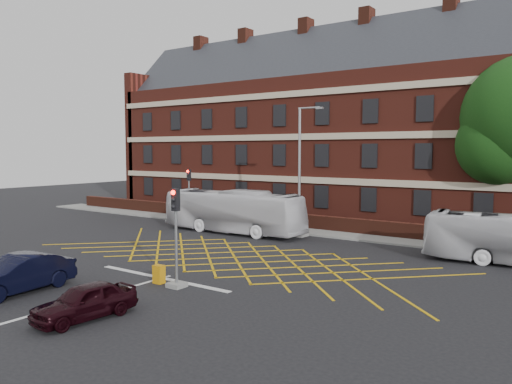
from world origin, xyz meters
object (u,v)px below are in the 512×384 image
Objects in this scene: traffic_light_near at (176,247)px; car_navy at (17,274)px; utility_cabinet at (159,274)px; traffic_light_far at (189,199)px; street_lamp at (300,193)px; car_maroon at (85,301)px; bus_left at (233,211)px; direction_signs at (177,202)px.

car_navy is at bearing -137.28° from traffic_light_near.
traffic_light_near is 5.23× the size of utility_cabinet.
traffic_light_far is 12.24m from street_lamp.
traffic_light_far is 5.23× the size of utility_cabinet.
street_lamp is (-2.34, 18.94, 2.38)m from car_maroon.
traffic_light_far is (-7.30, 3.30, 0.23)m from bus_left.
traffic_light_far is (-14.13, 16.02, 0.00)m from traffic_light_near.
street_lamp is 3.99× the size of direction_signs.
utility_cabinet is at bearing 179.62° from traffic_light_near.
traffic_light_near is 22.16m from direction_signs.
bus_left is 5.01× the size of direction_signs.
street_lamp is at bearing 76.91° from car_navy.
bus_left is 1.26× the size of street_lamp.
traffic_light_far reaches higher than car_navy.
car_navy is 1.28× the size of car_maroon.
car_navy is 22.50m from traffic_light_far.
car_maroon is at bearing -52.78° from direction_signs.
car_maroon is 1.68× the size of direction_signs.
traffic_light_near reaches higher than car_navy.
bus_left is 5.16m from street_lamp.
bus_left is at bearing -163.28° from street_lamp.
street_lamp reaches higher than direction_signs.
direction_signs is (-15.46, 15.87, -0.39)m from traffic_light_near.
car_navy reaches higher than car_maroon.
street_lamp reaches higher than traffic_light_far.
direction_signs is (-15.70, 20.67, 0.75)m from car_maroon.
car_navy reaches higher than utility_cabinet.
car_navy is 2.15× the size of direction_signs.
traffic_light_near is 1.00× the size of traffic_light_far.
traffic_light_near is (-0.24, 4.80, 1.13)m from car_maroon.
traffic_light_near reaches higher than direction_signs.
direction_signs is (-1.33, -0.15, -0.39)m from traffic_light_far.
car_navy is 5.80× the size of utility_cabinet.
street_lamp is at bearing 94.09° from utility_cabinet.
traffic_light_near is at bearing -151.72° from bus_left.
direction_signs reaches higher than car_maroon.
traffic_light_far is 1.94× the size of direction_signs.
car_maroon is 4.93m from traffic_light_near.
traffic_light_far is at bearing 109.70° from car_navy.
street_lamp is 13.57m from direction_signs.
bus_left is at bearing 91.95° from car_navy.
traffic_light_near is (6.84, -12.72, 0.23)m from bus_left.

